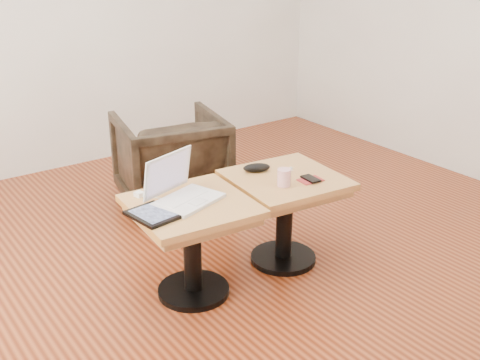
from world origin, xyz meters
TOP-DOWN VIEW (x-y plane):
  - room_shell at (0.00, 0.00)m, footprint 4.52×4.52m
  - side_table_left at (-0.39, 0.01)m, footprint 0.63×0.63m
  - side_table_right at (0.22, 0.00)m, footprint 0.64×0.64m
  - laptop at (-0.41, 0.07)m, footprint 0.40×0.36m
  - tablet at (-0.62, -0.01)m, footprint 0.22×0.26m
  - charging_adapter at (-0.57, 0.23)m, footprint 0.05×0.05m
  - glasses_case at (0.13, 0.16)m, footprint 0.17×0.13m
  - striped_cup at (0.13, -0.09)m, footprint 0.09×0.09m
  - earbuds_tangle at (0.30, 0.07)m, footprint 0.07×0.05m
  - phone_on_sleeve at (0.29, -0.12)m, footprint 0.14×0.12m
  - armchair at (0.10, 1.10)m, footprint 0.83×0.85m

SIDE VIEW (x-z plane):
  - armchair at x=0.10m, z-range 0.00..0.65m
  - side_table_left at x=-0.39m, z-range 0.13..0.66m
  - side_table_right at x=0.22m, z-range 0.13..0.66m
  - earbuds_tangle at x=0.30m, z-range 0.53..0.54m
  - phone_on_sleeve at x=0.29m, z-range 0.53..0.54m
  - tablet at x=-0.62m, z-range 0.53..0.55m
  - charging_adapter at x=-0.57m, z-range 0.53..0.55m
  - glasses_case at x=0.13m, z-range 0.53..0.58m
  - striped_cup at x=0.13m, z-range 0.53..0.62m
  - laptop at x=-0.41m, z-range 0.46..0.69m
  - room_shell at x=0.00m, z-range 0.00..2.71m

